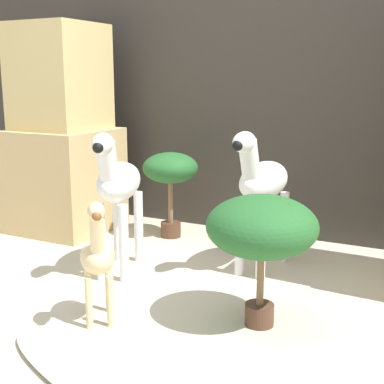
{
  "coord_description": "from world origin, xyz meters",
  "views": [
    {
      "loc": [
        1.1,
        -1.49,
        0.97
      ],
      "look_at": [
        -0.09,
        0.83,
        0.4
      ],
      "focal_mm": 50.0,
      "sensor_mm": 36.0,
      "label": 1
    }
  ],
  "objects_px": {
    "potted_palm_front": "(170,172)",
    "giraffe_figurine": "(98,254)",
    "zebra_right": "(261,185)",
    "potted_palm_back": "(262,229)",
    "surfboard": "(101,382)",
    "zebra_left": "(117,186)"
  },
  "relations": [
    {
      "from": "potted_palm_front",
      "to": "giraffe_figurine",
      "type": "bearing_deg",
      "value": -74.51
    },
    {
      "from": "zebra_right",
      "to": "potted_palm_front",
      "type": "bearing_deg",
      "value": 156.84
    },
    {
      "from": "potted_palm_back",
      "to": "surfboard",
      "type": "bearing_deg",
      "value": -114.57
    },
    {
      "from": "zebra_right",
      "to": "zebra_left",
      "type": "relative_size",
      "value": 1.0
    },
    {
      "from": "zebra_right",
      "to": "potted_palm_front",
      "type": "relative_size",
      "value": 1.39
    },
    {
      "from": "giraffe_figurine",
      "to": "potted_palm_back",
      "type": "height_order",
      "value": "same"
    },
    {
      "from": "zebra_left",
      "to": "giraffe_figurine",
      "type": "xyz_separation_m",
      "value": [
        0.25,
        -0.51,
        -0.16
      ]
    },
    {
      "from": "zebra_left",
      "to": "potted_palm_back",
      "type": "bearing_deg",
      "value": -15.99
    },
    {
      "from": "potted_palm_front",
      "to": "zebra_right",
      "type": "bearing_deg",
      "value": -23.16
    },
    {
      "from": "potted_palm_back",
      "to": "potted_palm_front",
      "type": "bearing_deg",
      "value": 135.44
    },
    {
      "from": "zebra_right",
      "to": "giraffe_figurine",
      "type": "relative_size",
      "value": 1.38
    },
    {
      "from": "giraffe_figurine",
      "to": "potted_palm_back",
      "type": "bearing_deg",
      "value": 24.92
    },
    {
      "from": "zebra_left",
      "to": "giraffe_figurine",
      "type": "relative_size",
      "value": 1.38
    },
    {
      "from": "zebra_left",
      "to": "surfboard",
      "type": "bearing_deg",
      "value": -58.69
    },
    {
      "from": "giraffe_figurine",
      "to": "surfboard",
      "type": "bearing_deg",
      "value": -52.9
    },
    {
      "from": "potted_palm_front",
      "to": "surfboard",
      "type": "relative_size",
      "value": 0.5
    },
    {
      "from": "surfboard",
      "to": "zebra_left",
      "type": "bearing_deg",
      "value": 121.31
    },
    {
      "from": "zebra_right",
      "to": "surfboard",
      "type": "relative_size",
      "value": 0.7
    },
    {
      "from": "giraffe_figurine",
      "to": "potted_palm_back",
      "type": "distance_m",
      "value": 0.65
    },
    {
      "from": "potted_palm_front",
      "to": "surfboard",
      "type": "distance_m",
      "value": 1.69
    },
    {
      "from": "potted_palm_front",
      "to": "surfboard",
      "type": "xyz_separation_m",
      "value": [
        0.6,
        -1.53,
        -0.39
      ]
    },
    {
      "from": "potted_palm_back",
      "to": "surfboard",
      "type": "xyz_separation_m",
      "value": [
        -0.29,
        -0.64,
        -0.38
      ]
    }
  ]
}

